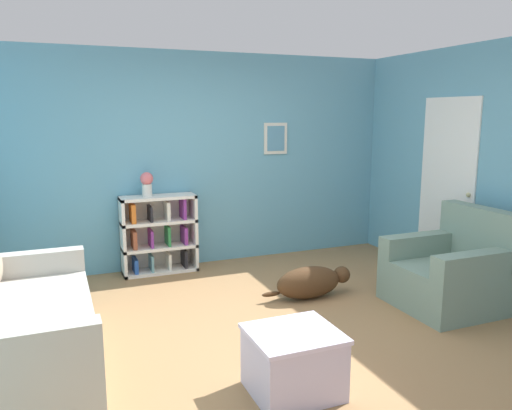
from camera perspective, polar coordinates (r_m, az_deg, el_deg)
name	(u,v)px	position (r m, az deg, el deg)	size (l,w,h in m)	color
ground_plane	(273,331)	(4.49, 1.99, -14.18)	(14.00, 14.00, 0.00)	#997047
wall_back	(200,160)	(6.23, -6.44, 5.13)	(5.60, 0.13, 2.60)	#609EB7
wall_right	(502,171)	(5.67, 26.26, 3.53)	(0.16, 5.00, 2.60)	#609EB7
couch	(19,328)	(4.17, -25.45, -12.57)	(0.93, 1.92, 0.84)	#ADA89E
bookshelf	(159,234)	(6.03, -11.07, -3.28)	(0.87, 0.31, 0.92)	silver
recliner_chair	(452,272)	(5.29, 21.53, -7.18)	(0.96, 0.93, 0.96)	gray
coffee_table	(293,360)	(3.52, 4.29, -17.26)	(0.59, 0.54, 0.44)	#BCB2D1
dog	(311,282)	(5.20, 6.27, -8.74)	(0.98, 0.30, 0.33)	#472D19
vase	(147,183)	(5.88, -12.37, 2.49)	(0.15, 0.15, 0.28)	silver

